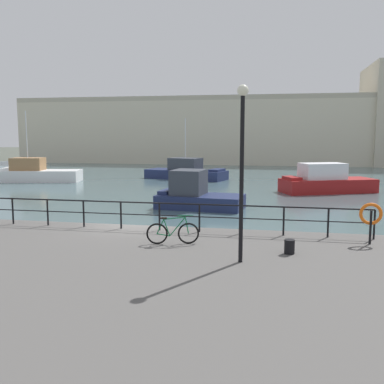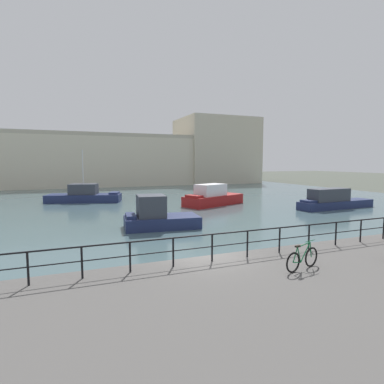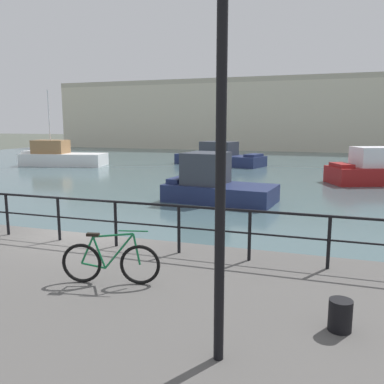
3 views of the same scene
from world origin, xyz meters
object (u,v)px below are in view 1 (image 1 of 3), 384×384
Objects in this scene: moored_blue_motorboat at (196,195)px; life_ring_stand at (371,215)px; harbor_building at (290,128)px; moored_small_launch at (186,172)px; moored_harbor_tender at (38,173)px; moored_green_narrowboat at (326,181)px; mooring_bollard at (289,247)px; parked_bicycle at (173,233)px; quay_lamp_post at (242,152)px.

moored_blue_motorboat reaches higher than life_ring_stand.
moored_blue_motorboat is at bearing -98.82° from harbor_building.
moored_small_launch is 1.13× the size of moored_harbor_tender.
moored_green_narrowboat is 27.18m from moored_harbor_tender.
harbor_building is 160.53× the size of mooring_bollard.
mooring_bollard is 0.31× the size of life_ring_stand.
quay_lamp_post is (2.40, -1.65, 2.78)m from parked_bicycle.
life_ring_stand reaches higher than parked_bicycle.
harbor_building is 35.30m from moored_green_narrowboat.
moored_blue_motorboat is at bearing -59.13° from moored_small_launch.
moored_small_launch is 32.54m from mooring_bollard.
moored_green_narrowboat is 1.41× the size of moored_blue_motorboat.
moored_green_narrowboat is 1.57× the size of quay_lamp_post.
moored_small_launch is at bearing 107.37° from mooring_bollard.
moored_blue_motorboat is 0.70× the size of moored_harbor_tender.
mooring_bollard is (-3.42, -22.89, 0.36)m from moored_green_narrowboat.
life_ring_stand is (6.50, 1.30, 0.59)m from parked_bicycle.
moored_blue_motorboat is at bearing 124.58° from life_ring_stand.
harbor_building is 50.56× the size of life_ring_stand.
moored_harbor_tender reaches higher than moored_small_launch.
moored_green_narrowboat is 23.15m from mooring_bollard.
mooring_bollard is (23.58, -25.93, 0.39)m from moored_harbor_tender.
moored_harbor_tender is 4.58× the size of parked_bicycle.
life_ring_stand is at bearing 126.23° from moored_harbor_tender.
parked_bicycle is at bearing 48.64° from moored_green_narrowboat.
moored_harbor_tender reaches higher than parked_bicycle.
harbor_building reaches higher than parked_bicycle.
moored_small_launch reaches higher than life_ring_stand.
moored_harbor_tender is 35.18m from quay_lamp_post.
moored_blue_motorboat is (-8.87, -9.32, -0.03)m from moored_green_narrowboat.
moored_small_launch is 1.61× the size of moored_blue_motorboat.
harbor_building is 12.63× the size of moored_blue_motorboat.
moored_harbor_tender reaches higher than moored_green_narrowboat.
parked_bicycle is at bearing 116.66° from moored_harbor_tender.
moored_green_narrowboat is 23.56m from parked_bicycle.
life_ring_stand reaches higher than moored_green_narrowboat.
mooring_bollard is 3.30m from life_ring_stand.
harbor_building is 8.89× the size of moored_harbor_tender.
parked_bicycle is at bearing -168.66° from life_ring_stand.
quay_lamp_post is (-4.09, -2.95, 2.20)m from life_ring_stand.
parked_bicycle is 6.65m from life_ring_stand.
quay_lamp_post is at bearing -144.17° from life_ring_stand.
moored_blue_motorboat is 15.65m from quay_lamp_post.
harbor_building reaches higher than moored_blue_motorboat.
harbor_building reaches higher than moored_small_launch.
harbor_building is at bearing -139.26° from moored_harbor_tender.
quay_lamp_post is at bearing -48.29° from parked_bicycle.
harbor_building reaches higher than moored_green_narrowboat.
quay_lamp_post reaches higher than moored_blue_motorboat.
mooring_bollard is 0.09× the size of quay_lamp_post.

